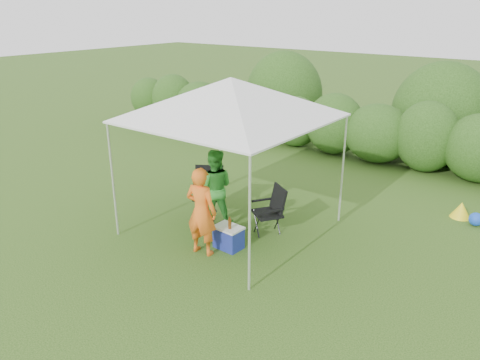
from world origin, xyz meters
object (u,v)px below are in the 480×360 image
Objects in this scene: canopy at (231,99)px; chair_right at (272,207)px; cooler at (229,237)px; woman at (214,188)px; chair_left at (208,188)px; man at (201,211)px.

canopy is 3.45× the size of chair_right.
cooler is at bearing -55.79° from canopy.
chair_right is at bearing 163.68° from woman.
canopy is at bearing 160.23° from woman.
chair_right is at bearing -29.79° from chair_left.
man is at bearing -79.35° from canopy.
cooler is at bearing -73.01° from chair_right.
woman is 3.01× the size of cooler.
chair_right is at bearing -120.08° from man.
chair_right is 1.15m from woman.
chair_left reaches higher than cooler.
chair_left is at bearing -70.19° from woman.
chair_left is 1.57m from man.
man reaches higher than chair_left.
canopy is 2.40m from cooler.
canopy is 6.22× the size of cooler.
man reaches higher than cooler.
canopy is 2.02× the size of man.
chair_right is 0.90× the size of chair_left.
cooler is (1.19, -0.86, -0.36)m from chair_left.
cooler is (0.26, 0.40, -0.56)m from man.
cooler is at bearing -68.87° from chair_left.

